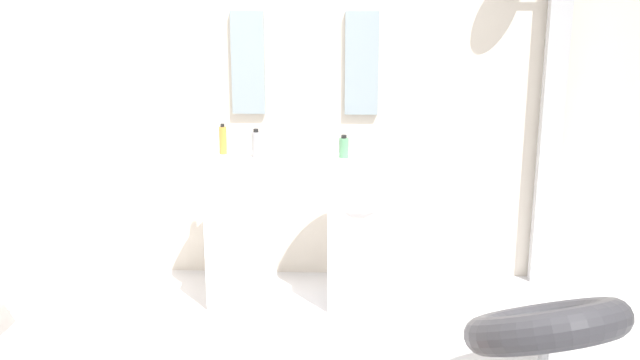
{
  "coord_description": "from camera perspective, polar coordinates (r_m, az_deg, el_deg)",
  "views": [
    {
      "loc": [
        0.32,
        -3.16,
        1.89
      ],
      "look_at": [
        0.15,
        0.55,
        0.95
      ],
      "focal_mm": 39.97,
      "sensor_mm": 36.0,
      "label": 1
    }
  ],
  "objects": [
    {
      "name": "vanity_mirror_right",
      "position": [
        4.76,
        3.36,
        9.29
      ],
      "size": [
        0.22,
        0.03,
        0.68
      ],
      "primitive_type": "cube",
      "color": "#8C9EA8"
    },
    {
      "name": "pedestal_sink_right",
      "position": [
        4.51,
        3.24,
        -3.81
      ],
      "size": [
        0.45,
        0.45,
        1.05
      ],
      "color": "white",
      "rests_on": "ground_plane"
    },
    {
      "name": "soap_bottle_green",
      "position": [
        4.38,
        1.92,
        2.63
      ],
      "size": [
        0.06,
        0.06,
        0.14
      ],
      "color": "#59996B",
      "rests_on": "pedestal_sink_right"
    },
    {
      "name": "vanity_mirror_left",
      "position": [
        4.81,
        -5.79,
        9.3
      ],
      "size": [
        0.22,
        0.03,
        0.68
      ],
      "primitive_type": "cube",
      "color": "#8C9EA8"
    },
    {
      "name": "soap_bottle_grey",
      "position": [
        4.41,
        -5.13,
        2.88
      ],
      "size": [
        0.06,
        0.06,
        0.18
      ],
      "color": "#99999E",
      "rests_on": "pedestal_sink_left"
    },
    {
      "name": "rear_partition",
      "position": [
        4.86,
        -1.17,
        7.23
      ],
      "size": [
        4.8,
        0.1,
        2.6
      ],
      "primitive_type": "cube",
      "color": "beige",
      "rests_on": "ground_plane"
    },
    {
      "name": "soap_bottle_amber",
      "position": [
        4.52,
        -7.78,
        3.2
      ],
      "size": [
        0.05,
        0.05,
        0.19
      ],
      "color": "#C68C38",
      "rests_on": "pedestal_sink_left"
    },
    {
      "name": "pedestal_sink_left",
      "position": [
        4.56,
        -6.31,
        -3.66
      ],
      "size": [
        0.45,
        0.45,
        1.05
      ],
      "color": "white",
      "rests_on": "ground_plane"
    },
    {
      "name": "shower_column",
      "position": [
        4.93,
        17.84,
        4.06
      ],
      "size": [
        0.49,
        0.24,
        2.05
      ],
      "color": "#B7BABF",
      "rests_on": "ground_plane"
    },
    {
      "name": "lounge_chair",
      "position": [
        3.61,
        17.59,
        -11.81
      ],
      "size": [
        1.04,
        1.04,
        0.65
      ],
      "color": "#B7BABF",
      "rests_on": "ground_plane"
    }
  ]
}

